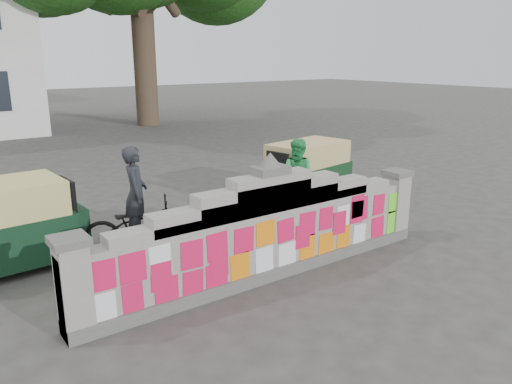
# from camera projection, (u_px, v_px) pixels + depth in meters

# --- Properties ---
(ground) EXTENTS (100.00, 100.00, 0.00)m
(ground) POSITION_uv_depth(u_px,v_px,m) (269.00, 276.00, 7.98)
(ground) COLOR #383533
(ground) RESTS_ON ground
(parapet_wall) EXTENTS (6.48, 0.44, 2.01)m
(parapet_wall) POSITION_uv_depth(u_px,v_px,m) (270.00, 232.00, 7.78)
(parapet_wall) COLOR #4C4C49
(parapet_wall) RESTS_ON ground
(cyclist_bike) EXTENTS (1.99, 1.35, 0.99)m
(cyclist_bike) POSITION_uv_depth(u_px,v_px,m) (138.00, 226.00, 8.83)
(cyclist_bike) COLOR black
(cyclist_bike) RESTS_ON ground
(cyclist_rider) EXTENTS (0.61, 0.72, 1.67)m
(cyclist_rider) POSITION_uv_depth(u_px,v_px,m) (137.00, 207.00, 8.74)
(cyclist_rider) COLOR black
(cyclist_rider) RESTS_ON ground
(pedestrian) EXTENTS (1.04, 1.05, 1.71)m
(pedestrian) POSITION_uv_depth(u_px,v_px,m) (299.00, 179.00, 10.71)
(pedestrian) COLOR green
(pedestrian) RESTS_ON ground
(rickshaw_left) EXTENTS (2.68, 1.37, 1.46)m
(rickshaw_left) POSITION_uv_depth(u_px,v_px,m) (0.00, 226.00, 8.02)
(rickshaw_left) COLOR black
(rickshaw_left) RESTS_ON ground
(rickshaw_right) EXTENTS (2.58, 1.52, 1.39)m
(rickshaw_right) POSITION_uv_depth(u_px,v_px,m) (306.00, 170.00, 12.15)
(rickshaw_right) COLOR #103218
(rickshaw_right) RESTS_ON ground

